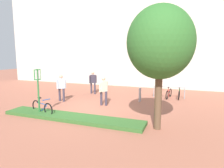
{
  "coord_description": "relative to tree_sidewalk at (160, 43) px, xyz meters",
  "views": [
    {
      "loc": [
        4.79,
        -9.45,
        2.97
      ],
      "look_at": [
        0.77,
        1.24,
        1.26
      ],
      "focal_mm": 31.1,
      "sensor_mm": 36.0,
      "label": 1
    }
  ],
  "objects": [
    {
      "name": "ground_plane",
      "position": [
        -3.86,
        1.75,
        -3.42
      ],
      "size": [
        60.0,
        60.0,
        0.0
      ],
      "primitive_type": "plane",
      "color": "#9E5B47"
    },
    {
      "name": "building_facade",
      "position": [
        -3.86,
        10.57,
        1.58
      ],
      "size": [
        28.0,
        1.2,
        10.0
      ],
      "primitive_type": "cube",
      "color": "beige",
      "rests_on": "ground"
    },
    {
      "name": "planter_strip",
      "position": [
        -3.95,
        -0.18,
        -3.34
      ],
      "size": [
        7.0,
        1.1,
        0.16
      ],
      "primitive_type": "cube",
      "color": "#336028",
      "rests_on": "ground"
    },
    {
      "name": "tree_sidewalk",
      "position": [
        0.0,
        0.0,
        0.0
      ],
      "size": [
        2.57,
        2.57,
        4.86
      ],
      "color": "brown",
      "rests_on": "ground"
    },
    {
      "name": "parking_sign_post",
      "position": [
        -5.78,
        -0.18,
        -1.91
      ],
      "size": [
        0.12,
        0.36,
        2.3
      ],
      "color": "#2D7238",
      "rests_on": "ground"
    },
    {
      "name": "bike_at_sign",
      "position": [
        -5.71,
        -0.06,
        -3.08
      ],
      "size": [
        1.63,
        0.57,
        0.86
      ],
      "color": "black",
      "rests_on": "ground"
    },
    {
      "name": "bike_rack_cluster",
      "position": [
        -0.03,
        6.09,
        -3.08
      ],
      "size": [
        2.1,
        1.66,
        0.83
      ],
      "color": "#99999E",
      "rests_on": "ground"
    },
    {
      "name": "bollard_steel",
      "position": [
        -1.69,
        4.35,
        -2.97
      ],
      "size": [
        0.16,
        0.16,
        0.9
      ],
      "primitive_type": "cylinder",
      "color": "#ADADB2",
      "rests_on": "ground"
    },
    {
      "name": "person_shirt_blue",
      "position": [
        -3.49,
        2.65,
        -2.44
      ],
      "size": [
        0.44,
        0.53,
        1.72
      ],
      "color": "#383342",
      "rests_on": "ground"
    },
    {
      "name": "person_suited_dark",
      "position": [
        -5.64,
        5.61,
        -2.44
      ],
      "size": [
        0.49,
        0.46,
        1.72
      ],
      "color": "#383342",
      "rests_on": "ground"
    },
    {
      "name": "person_shirt_white",
      "position": [
        -6.44,
        2.66,
        -2.44
      ],
      "size": [
        0.51,
        0.48,
        1.72
      ],
      "color": "#383342",
      "rests_on": "ground"
    }
  ]
}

